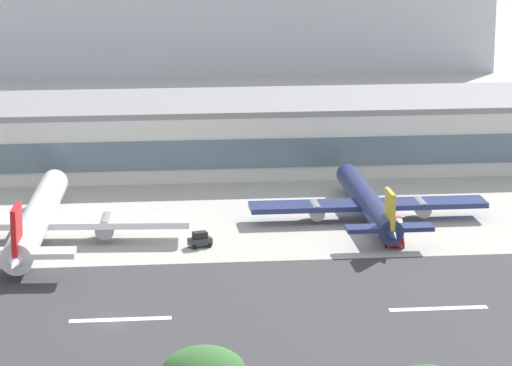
# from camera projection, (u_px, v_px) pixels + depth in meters

# --- Properties ---
(ground_plane) EXTENTS (1400.00, 1400.00, 0.00)m
(ground_plane) POSITION_uv_depth(u_px,v_px,m) (112.00, 321.00, 150.56)
(ground_plane) COLOR #B2AFA8
(runway_strip) EXTENTS (800.00, 42.32, 0.08)m
(runway_strip) POSITION_uv_depth(u_px,v_px,m) (112.00, 320.00, 150.91)
(runway_strip) COLOR #38383A
(runway_strip) RESTS_ON ground_plane
(runway_centreline_dash_4) EXTENTS (12.00, 1.20, 0.01)m
(runway_centreline_dash_4) POSITION_uv_depth(u_px,v_px,m) (120.00, 319.00, 150.99)
(runway_centreline_dash_4) COLOR white
(runway_centreline_dash_4) RESTS_ON runway_strip
(runway_centreline_dash_5) EXTENTS (12.00, 1.20, 0.01)m
(runway_centreline_dash_5) POSITION_uv_depth(u_px,v_px,m) (438.00, 308.00, 154.76)
(runway_centreline_dash_5) COLOR white
(runway_centreline_dash_5) RESTS_ON runway_strip
(terminal_building) EXTENTS (154.93, 26.14, 11.92)m
(terminal_building) POSITION_uv_depth(u_px,v_px,m) (194.00, 133.00, 227.38)
(terminal_building) COLOR silver
(terminal_building) RESTS_ON ground_plane
(airliner_red_tail_gate_0) EXTENTS (43.60, 47.37, 9.89)m
(airliner_red_tail_gate_0) POSITION_uv_depth(u_px,v_px,m) (36.00, 221.00, 181.55)
(airliner_red_tail_gate_0) COLOR white
(airliner_red_tail_gate_0) RESTS_ON ground_plane
(airliner_gold_tail_gate_1) EXTENTS (35.76, 40.03, 8.36)m
(airliner_gold_tail_gate_1) POSITION_uv_depth(u_px,v_px,m) (369.00, 204.00, 192.50)
(airliner_gold_tail_gate_1) COLOR navy
(airliner_gold_tail_gate_1) RESTS_ON ground_plane
(service_box_truck_0) EXTENTS (3.41, 6.29, 3.25)m
(service_box_truck_0) POSITION_uv_depth(u_px,v_px,m) (394.00, 231.00, 181.37)
(service_box_truck_0) COLOR #B2231E
(service_box_truck_0) RESTS_ON ground_plane
(service_baggage_tug_1) EXTENTS (3.53, 2.64, 2.20)m
(service_baggage_tug_1) POSITION_uv_depth(u_px,v_px,m) (200.00, 240.00, 179.88)
(service_baggage_tug_1) COLOR #2D3338
(service_baggage_tug_1) RESTS_ON ground_plane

